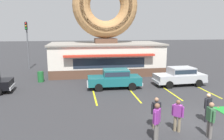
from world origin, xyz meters
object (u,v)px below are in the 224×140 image
at_px(pedestrian_hooded_kid, 157,120).
at_px(pedestrian_leather_jacket_man, 156,111).
at_px(pedestrian_blue_sweater_man, 208,106).
at_px(pedestrian_clipboard_woman, 178,114).
at_px(pedestrian_beanie_man, 210,118).
at_px(car_teal, 115,78).
at_px(car_silver, 180,75).
at_px(traffic_light_pole, 27,39).
at_px(trash_bin, 41,77).

xyz_separation_m(pedestrian_hooded_kid, pedestrian_leather_jacket_man, (0.45, 1.26, -0.11)).
xyz_separation_m(pedestrian_blue_sweater_man, pedestrian_clipboard_woman, (-2.12, -0.83, 0.02)).
height_order(pedestrian_blue_sweater_man, pedestrian_beanie_man, pedestrian_beanie_man).
xyz_separation_m(car_teal, pedestrian_beanie_man, (2.84, -9.10, 0.07)).
bearing_deg(car_silver, pedestrian_blue_sweater_man, -105.65).
relative_size(car_teal, traffic_light_pole, 0.79).
bearing_deg(car_silver, car_teal, -179.47).
distance_m(trash_bin, traffic_light_pole, 8.32).
relative_size(pedestrian_blue_sweater_man, traffic_light_pole, 0.27).
bearing_deg(traffic_light_pole, pedestrian_beanie_man, -58.78).
distance_m(car_teal, car_silver, 5.87).
bearing_deg(pedestrian_beanie_man, trash_bin, 127.22).
xyz_separation_m(car_silver, pedestrian_beanie_man, (-3.04, -9.16, 0.07)).
distance_m(pedestrian_blue_sweater_man, pedestrian_leather_jacket_man, 3.02).
bearing_deg(traffic_light_pole, car_silver, -34.97).
xyz_separation_m(car_silver, pedestrian_hooded_kid, (-5.55, -9.04, 0.11)).
bearing_deg(trash_bin, pedestrian_clipboard_woman, -54.60).
xyz_separation_m(car_teal, car_silver, (5.87, 0.05, 0.00)).
bearing_deg(car_teal, car_silver, 0.53).
bearing_deg(trash_bin, pedestrian_leather_jacket_man, -56.35).
bearing_deg(pedestrian_blue_sweater_man, traffic_light_pole, 125.54).
height_order(pedestrian_hooded_kid, traffic_light_pole, traffic_light_pole).
bearing_deg(car_teal, pedestrian_clipboard_woman, -78.74).
bearing_deg(pedestrian_beanie_man, car_silver, 71.66).
xyz_separation_m(pedestrian_clipboard_woman, pedestrian_beanie_man, (1.19, -0.82, 0.06)).
height_order(car_teal, trash_bin, car_teal).
bearing_deg(trash_bin, traffic_light_pole, 109.04).
bearing_deg(traffic_light_pole, pedestrian_hooded_kid, -64.36).
distance_m(car_silver, pedestrian_hooded_kid, 10.61).
height_order(car_teal, pedestrian_beanie_man, pedestrian_beanie_man).
bearing_deg(car_silver, pedestrian_hooded_kid, -121.56).
bearing_deg(pedestrian_leather_jacket_man, car_silver, 56.71).
height_order(pedestrian_blue_sweater_man, pedestrian_clipboard_woman, pedestrian_clipboard_woman).
xyz_separation_m(pedestrian_blue_sweater_man, pedestrian_leather_jacket_man, (-3.01, -0.28, 0.02)).
bearing_deg(trash_bin, pedestrian_blue_sweater_man, -46.00).
relative_size(pedestrian_leather_jacket_man, trash_bin, 1.64).
xyz_separation_m(pedestrian_leather_jacket_man, trash_bin, (-7.28, 10.94, -0.38)).
distance_m(pedestrian_leather_jacket_man, pedestrian_beanie_man, 2.49).
bearing_deg(pedestrian_clipboard_woman, car_teal, 101.26).
distance_m(car_silver, pedestrian_blue_sweater_man, 7.79).
height_order(pedestrian_leather_jacket_man, trash_bin, pedestrian_leather_jacket_man).
bearing_deg(car_silver, traffic_light_pole, 145.03).
distance_m(car_silver, trash_bin, 12.79).
distance_m(pedestrian_clipboard_woman, traffic_light_pole, 21.76).
xyz_separation_m(pedestrian_blue_sweater_man, trash_bin, (-10.29, 10.66, -0.36)).
distance_m(car_silver, pedestrian_beanie_man, 9.65).
bearing_deg(pedestrian_hooded_kid, car_silver, 58.44).
bearing_deg(car_teal, pedestrian_beanie_man, -72.68).
distance_m(car_teal, pedestrian_clipboard_woman, 8.44).
distance_m(pedestrian_blue_sweater_man, pedestrian_clipboard_woman, 2.28).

